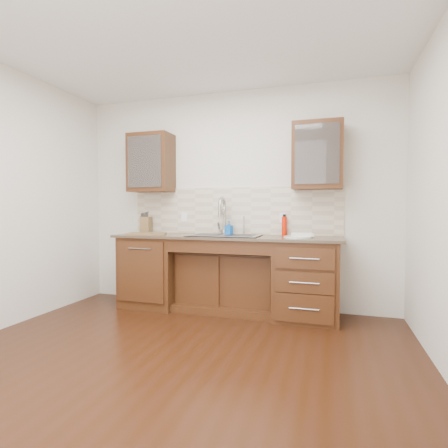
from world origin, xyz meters
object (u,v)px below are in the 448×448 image
(plate, at_px, (298,237))
(soap_bottle, at_px, (229,228))
(water_bottle, at_px, (284,226))
(cutting_board, at_px, (147,234))
(knife_block, at_px, (146,225))

(plate, bearing_deg, soap_bottle, 165.23)
(plate, bearing_deg, water_bottle, 123.02)
(water_bottle, distance_m, cutting_board, 1.69)
(plate, height_order, cutting_board, cutting_board)
(soap_bottle, bearing_deg, knife_block, -165.06)
(soap_bottle, xyz_separation_m, water_bottle, (0.67, 0.06, 0.03))
(soap_bottle, bearing_deg, plate, -0.28)
(soap_bottle, xyz_separation_m, knife_block, (-1.15, -0.01, 0.02))
(soap_bottle, distance_m, plate, 0.88)
(plate, bearing_deg, knife_block, 173.84)
(water_bottle, relative_size, knife_block, 1.06)
(cutting_board, bearing_deg, plate, 1.59)
(soap_bottle, distance_m, cutting_board, 1.02)
(soap_bottle, relative_size, plate, 0.55)
(water_bottle, bearing_deg, cutting_board, -168.61)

